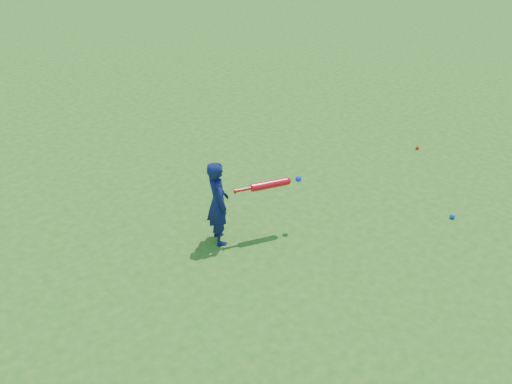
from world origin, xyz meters
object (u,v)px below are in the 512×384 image
Objects in this scene: ground_ball_red at (417,147)px; ground_ball_blue at (452,216)px; child at (218,203)px; bat_swing at (272,184)px.

ground_ball_red is 0.85× the size of ground_ball_blue.
child is 1.30× the size of bat_swing.
ground_ball_blue is (2.80, -1.47, -0.53)m from child.
ground_ball_red is 0.07× the size of bat_swing.
ground_ball_red is (4.03, 0.15, -0.54)m from child.
ground_ball_red is at bearing -70.85° from child.
child is at bearing -177.92° from ground_ball_red.
child is 0.72m from bat_swing.
ground_ball_blue is at bearing -13.46° from bat_swing.
ground_ball_blue is at bearing -127.21° from ground_ball_red.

